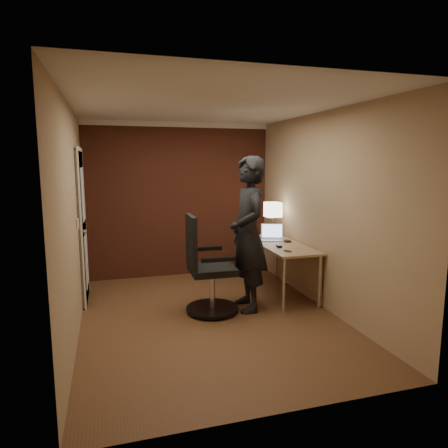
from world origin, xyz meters
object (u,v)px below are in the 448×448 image
(person, at_px, (248,234))
(phone, at_px, (287,251))
(laptop, at_px, (272,235))
(wallet, at_px, (287,241))
(office_chair, at_px, (206,271))
(desk, at_px, (284,252))
(mouse, at_px, (279,246))
(desk_lamp, at_px, (273,210))

(person, bearing_deg, phone, 85.72)
(laptop, relative_size, wallet, 3.62)
(wallet, height_order, person, person)
(person, bearing_deg, office_chair, -88.88)
(desk, distance_m, mouse, 0.32)
(office_chair, bearing_deg, person, -0.18)
(phone, relative_size, person, 0.06)
(person, bearing_deg, desk_lamp, 143.01)
(office_chair, bearing_deg, laptop, 31.57)
(laptop, bearing_deg, desk, -76.99)
(laptop, relative_size, person, 0.20)
(mouse, distance_m, phone, 0.26)
(mouse, xyz_separation_m, wallet, (0.26, 0.30, -0.01))
(desk, bearing_deg, office_chair, -161.06)
(desk_lamp, height_order, office_chair, desk_lamp)
(laptop, xyz_separation_m, wallet, (0.15, -0.22, -0.05))
(desk, xyz_separation_m, person, (-0.71, -0.43, 0.37))
(mouse, relative_size, office_chair, 0.08)
(desk_lamp, bearing_deg, phone, -101.95)
(mouse, relative_size, wallet, 0.91)
(laptop, distance_m, person, 0.99)
(phone, xyz_separation_m, office_chair, (-1.07, 0.05, -0.20))
(desk, xyz_separation_m, desk_lamp, (0.02, 0.49, 0.55))
(desk_lamp, bearing_deg, laptop, -115.27)
(desk_lamp, distance_m, person, 1.19)
(laptop, xyz_separation_m, person, (-0.64, -0.73, 0.18))
(wallet, bearing_deg, office_chair, -159.02)
(phone, height_order, wallet, wallet)
(mouse, xyz_separation_m, person, (-0.52, -0.21, 0.23))
(desk, relative_size, laptop, 3.76)
(desk, relative_size, wallet, 13.64)
(mouse, distance_m, wallet, 0.40)
(wallet, relative_size, person, 0.06)
(office_chair, xyz_separation_m, person, (0.55, -0.00, 0.44))
(desk_lamp, bearing_deg, person, -128.29)
(phone, bearing_deg, desk_lamp, 75.05)
(wallet, distance_m, person, 0.97)
(mouse, height_order, phone, mouse)
(phone, distance_m, person, 0.58)
(mouse, bearing_deg, person, -148.23)
(mouse, relative_size, phone, 0.87)
(office_chair, relative_size, person, 0.62)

